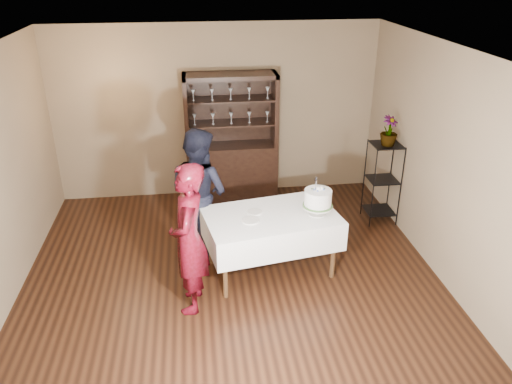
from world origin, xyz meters
TOP-DOWN VIEW (x-y plane):
  - floor at (0.00, 0.00)m, footprint 5.00×5.00m
  - ceiling at (0.00, 0.00)m, footprint 5.00×5.00m
  - back_wall at (0.00, 2.50)m, footprint 5.00×0.02m
  - wall_right at (2.50, 0.00)m, footprint 0.02×5.00m
  - china_hutch at (0.20, 2.25)m, footprint 1.40×0.48m
  - plant_etagere at (2.28, 1.20)m, footprint 0.42×0.42m
  - cake_table at (0.49, 0.11)m, footprint 1.70×1.21m
  - woman at (-0.48, -0.46)m, footprint 0.46×0.66m
  - man at (-0.35, 0.70)m, footprint 1.04×1.03m
  - cake at (1.03, 0.05)m, footprint 0.36×0.36m
  - plate_near at (0.23, -0.01)m, footprint 0.27×0.27m
  - plate_far at (0.30, 0.19)m, footprint 0.22×0.22m
  - potted_plant at (2.27, 1.15)m, footprint 0.32×0.32m

SIDE VIEW (x-z plane):
  - floor at x=0.00m, z-range 0.00..0.00m
  - cake_table at x=0.49m, z-range 0.21..0.98m
  - plant_etagere at x=2.28m, z-range 0.05..1.25m
  - china_hutch at x=0.20m, z-range -0.34..1.66m
  - plate_near at x=0.23m, z-range 0.78..0.79m
  - plate_far at x=0.30m, z-range 0.78..0.79m
  - man at x=-0.35m, z-range 0.00..1.69m
  - woman at x=-0.48m, z-range 0.00..1.71m
  - cake at x=1.03m, z-range 0.73..1.23m
  - back_wall at x=0.00m, z-range 0.00..2.70m
  - wall_right at x=2.50m, z-range 0.00..2.70m
  - potted_plant at x=2.27m, z-range 1.19..1.60m
  - ceiling at x=0.00m, z-range 2.70..2.70m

